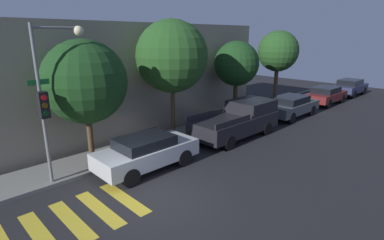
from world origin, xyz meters
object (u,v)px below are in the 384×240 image
(sedan_near_corner, at_px, (147,152))
(tree_far_end, at_px, (237,64))
(sedan_far_end, at_px, (326,95))
(sedan_tail_of_row, at_px, (350,87))
(pickup_truck, at_px, (239,119))
(tree_midblock, at_px, (172,57))
(traffic_light_pole, at_px, (51,87))
(tree_near_corner, at_px, (85,82))
(sedan_middle, at_px, (291,106))
(tree_behind_truck, at_px, (278,52))

(sedan_near_corner, height_order, tree_far_end, tree_far_end)
(sedan_near_corner, xyz_separation_m, tree_far_end, (8.38, 2.08, 2.83))
(sedan_far_end, relative_size, sedan_tail_of_row, 0.98)
(sedan_near_corner, bearing_deg, pickup_truck, -0.00)
(pickup_truck, height_order, tree_midblock, tree_midblock)
(traffic_light_pole, bearing_deg, sedan_far_end, -3.59)
(traffic_light_pole, xyz_separation_m, tree_far_end, (11.30, 0.81, 0.00))
(traffic_light_pole, xyz_separation_m, sedan_far_end, (20.26, -1.27, -2.85))
(sedan_near_corner, relative_size, pickup_truck, 0.80)
(sedan_far_end, bearing_deg, traffic_light_pole, 176.41)
(tree_near_corner, bearing_deg, traffic_light_pole, -152.82)
(pickup_truck, bearing_deg, tree_midblock, 144.00)
(sedan_far_end, relative_size, tree_far_end, 0.84)
(sedan_middle, height_order, sedan_tail_of_row, sedan_tail_of_row)
(sedan_tail_of_row, bearing_deg, sedan_middle, 180.00)
(traffic_light_pole, xyz_separation_m, sedan_tail_of_row, (25.48, -1.27, -2.82))
(traffic_light_pole, xyz_separation_m, tree_behind_truck, (16.08, 0.81, 0.57))
(pickup_truck, xyz_separation_m, sedan_far_end, (11.27, 0.00, -0.18))
(tree_near_corner, distance_m, tree_behind_truck, 14.52)
(sedan_middle, bearing_deg, traffic_light_pole, 175.04)
(traffic_light_pole, relative_size, sedan_middle, 1.26)
(pickup_truck, distance_m, sedan_middle, 5.66)
(sedan_middle, xyz_separation_m, sedan_far_end, (5.61, 0.00, -0.02))
(sedan_far_end, distance_m, tree_far_end, 9.63)
(pickup_truck, bearing_deg, sedan_middle, 0.00)
(tree_near_corner, relative_size, tree_far_end, 1.04)
(sedan_far_end, xyz_separation_m, sedan_tail_of_row, (5.22, 0.00, 0.03))
(pickup_truck, distance_m, sedan_tail_of_row, 16.49)
(pickup_truck, distance_m, sedan_far_end, 11.27)
(sedan_middle, height_order, tree_near_corner, tree_near_corner)
(traffic_light_pole, height_order, tree_near_corner, traffic_light_pole)
(sedan_far_end, xyz_separation_m, tree_near_corner, (-18.68, 2.08, 2.76))
(pickup_truck, bearing_deg, traffic_light_pole, 171.95)
(sedan_far_end, xyz_separation_m, tree_far_end, (-8.96, 2.08, 2.85))
(sedan_near_corner, height_order, sedan_tail_of_row, sedan_tail_of_row)
(tree_near_corner, bearing_deg, tree_far_end, -0.00)
(sedan_near_corner, height_order, pickup_truck, pickup_truck)
(tree_far_end, bearing_deg, tree_near_corner, 180.00)
(tree_midblock, bearing_deg, tree_behind_truck, 0.00)
(traffic_light_pole, distance_m, pickup_truck, 9.46)
(sedan_far_end, bearing_deg, tree_midblock, 171.62)
(traffic_light_pole, relative_size, tree_midblock, 0.94)
(traffic_light_pole, height_order, tree_midblock, tree_midblock)
(sedan_tail_of_row, bearing_deg, pickup_truck, -180.00)
(sedan_middle, relative_size, sedan_far_end, 1.07)
(pickup_truck, distance_m, tree_midblock, 4.88)
(tree_near_corner, bearing_deg, sedan_middle, -9.05)
(tree_midblock, relative_size, tree_behind_truck, 1.08)
(tree_midblock, xyz_separation_m, tree_behind_truck, (9.96, 0.00, -0.12))
(tree_far_end, relative_size, tree_behind_truck, 0.89)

